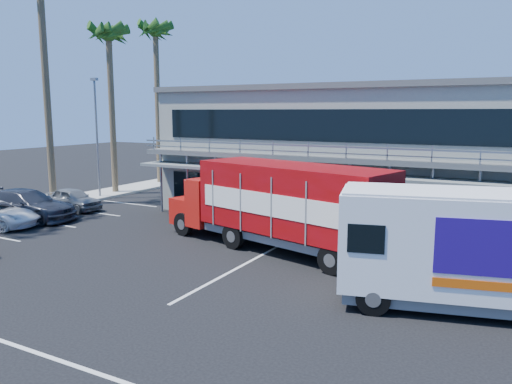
% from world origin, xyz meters
% --- Properties ---
extents(ground, '(120.00, 120.00, 0.00)m').
position_xyz_m(ground, '(0.00, 0.00, 0.00)').
color(ground, black).
rests_on(ground, ground).
extents(building, '(22.40, 12.00, 7.30)m').
position_xyz_m(building, '(3.00, 14.94, 3.66)').
color(building, gray).
rests_on(building, ground).
extents(curb_strip, '(3.00, 32.00, 0.16)m').
position_xyz_m(curb_strip, '(-15.00, 6.00, 0.08)').
color(curb_strip, '#A5A399').
rests_on(curb_strip, ground).
extents(palm_e, '(2.80, 2.80, 12.25)m').
position_xyz_m(palm_e, '(-14.70, 13.00, 10.57)').
color(palm_e, brown).
rests_on(palm_e, ground).
extents(palm_f, '(2.80, 2.80, 13.25)m').
position_xyz_m(palm_f, '(-15.10, 18.50, 11.47)').
color(palm_f, brown).
rests_on(palm_f, ground).
extents(light_pole_far, '(0.50, 0.25, 8.09)m').
position_xyz_m(light_pole_far, '(-14.20, 11.00, 4.50)').
color(light_pole_far, gray).
rests_on(light_pole_far, ground).
extents(red_truck, '(11.37, 5.22, 3.73)m').
position_xyz_m(red_truck, '(2.26, 5.19, 2.05)').
color(red_truck, '#B5150E').
rests_on(red_truck, ground).
extents(white_van, '(7.74, 4.23, 3.59)m').
position_xyz_m(white_van, '(9.99, 2.00, 1.91)').
color(white_van, white).
rests_on(white_van, ground).
extents(parked_car_d, '(6.08, 3.35, 1.67)m').
position_xyz_m(parked_car_d, '(-12.50, 4.00, 0.83)').
color(parked_car_d, '#282B35').
rests_on(parked_car_d, ground).
extents(parked_car_e, '(4.02, 1.84, 1.34)m').
position_xyz_m(parked_car_e, '(-12.50, 7.20, 0.67)').
color(parked_car_e, slate).
rests_on(parked_car_e, ground).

